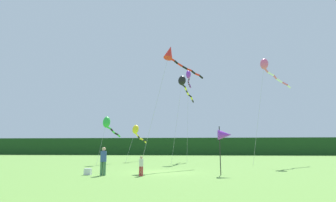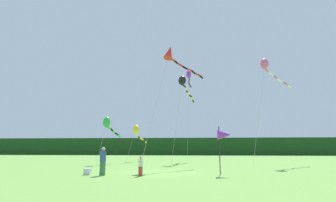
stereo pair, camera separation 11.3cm
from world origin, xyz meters
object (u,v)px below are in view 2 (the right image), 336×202
object	(u,v)px
banner_flag_pole	(224,135)
kite_red	(172,55)
kite_purple	(189,76)
person_adult	(103,160)
kite_black	(183,83)
kite_rainbow	(267,67)
kite_yellow	(137,131)
person_child	(141,165)
cooler_box	(87,172)
kite_green	(108,124)

from	to	relation	value
banner_flag_pole	kite_red	world-z (taller)	kite_red
kite_purple	kite_red	xyz separation A→B (m)	(-1.57, -11.17, -0.90)
person_adult	kite_purple	size ratio (longest dim) A/B	0.14
kite_black	kite_purple	bearing A→B (deg)	79.21
kite_rainbow	kite_red	size ratio (longest dim) A/B	0.98
kite_purple	kite_yellow	xyz separation A→B (m)	(-6.92, -1.94, -7.92)
person_child	banner_flag_pole	world-z (taller)	banner_flag_pole
kite_yellow	person_adult	bearing A→B (deg)	-85.48
kite_purple	kite_red	world-z (taller)	kite_purple
cooler_box	kite_green	distance (m)	11.77
person_child	kite_red	distance (m)	13.02
cooler_box	banner_flag_pole	distance (m)	9.48
kite_black	kite_rainbow	xyz separation A→B (m)	(9.53, -3.30, 0.82)
person_child	kite_purple	world-z (taller)	kite_purple
banner_flag_pole	kite_red	bearing A→B (deg)	120.76
person_adult	kite_purple	bearing A→B (deg)	73.62
banner_flag_pole	kite_rainbow	world-z (taller)	kite_rainbow
person_adult	kite_red	world-z (taller)	kite_red
person_adult	kite_green	world-z (taller)	kite_green
person_child	kite_rainbow	size ratio (longest dim) A/B	0.11
person_child	kite_green	xyz separation A→B (m)	(-5.94, 11.24, 3.70)
person_adult	kite_red	bearing A→B (deg)	62.83
kite_purple	person_child	bearing A→B (deg)	-99.02
person_child	person_adult	bearing A→B (deg)	176.55
cooler_box	kite_black	xyz separation A→B (m)	(6.01, 15.01, 9.70)
cooler_box	kite_purple	xyz separation A→B (m)	(6.70, 18.63, 11.61)
kite_rainbow	kite_red	distance (m)	11.25
kite_green	person_child	bearing A→B (deg)	-62.13
kite_black	kite_red	bearing A→B (deg)	-96.68
person_adult	banner_flag_pole	xyz separation A→B (m)	(8.01, 1.05, 1.60)
person_child	kite_red	size ratio (longest dim) A/B	0.11
banner_flag_pole	kite_rainbow	distance (m)	15.09
cooler_box	banner_flag_pole	size ratio (longest dim) A/B	0.13
kite_rainbow	person_adult	bearing A→B (deg)	-140.15
cooler_box	kite_yellow	world-z (taller)	kite_yellow
kite_black	kite_purple	world-z (taller)	kite_purple
kite_green	kite_black	bearing A→B (deg)	27.12
cooler_box	kite_red	xyz separation A→B (m)	(5.13, 7.46, 10.71)
person_child	kite_purple	bearing A→B (deg)	80.98
kite_black	kite_green	bearing A→B (deg)	-152.88
kite_yellow	cooler_box	bearing A→B (deg)	-89.26
person_child	kite_yellow	size ratio (longest dim) A/B	0.17
kite_green	kite_yellow	world-z (taller)	kite_green
cooler_box	kite_purple	size ratio (longest dim) A/B	0.03
kite_rainbow	kite_green	bearing A→B (deg)	-176.97
person_adult	kite_red	distance (m)	13.22
kite_yellow	kite_green	bearing A→B (deg)	-109.18
kite_red	banner_flag_pole	bearing A→B (deg)	-59.24
kite_rainbow	kite_red	bearing A→B (deg)	-157.84
kite_green	kite_red	size ratio (longest dim) A/B	0.44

